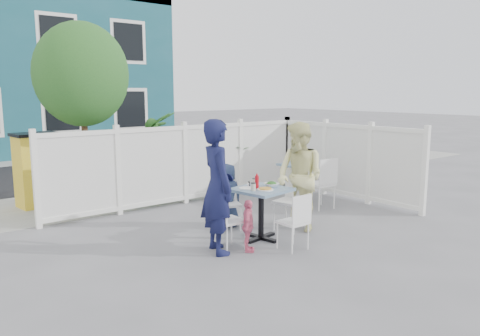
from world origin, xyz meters
TOP-DOWN VIEW (x-y plane):
  - ground at (0.00, 0.00)m, footprint 80.00×80.00m
  - near_sidewalk at (0.00, 3.80)m, footprint 24.00×2.60m
  - street at (0.00, 7.50)m, footprint 24.00×5.00m
  - far_sidewalk at (0.00, 10.60)m, footprint 24.00×1.60m
  - building at (-0.50, 14.00)m, footprint 11.00×6.00m
  - fence_back at (0.10, 2.40)m, footprint 5.86×0.08m
  - fence_right at (3.00, 0.60)m, footprint 0.08×3.66m
  - tree at (-1.60, 3.30)m, footprint 1.80×1.62m
  - utility_cabinet at (-2.33, 4.00)m, footprint 0.81×0.62m
  - potted_shrub_a at (-0.16, 3.10)m, footprint 1.47×1.47m
  - potted_shrub_b at (1.59, 3.00)m, footprint 1.60×1.66m
  - main_table at (-0.26, -0.37)m, footprint 0.88×0.88m
  - spare_table at (2.16, 1.13)m, footprint 0.76×0.76m
  - chair_left at (-1.00, -0.43)m, footprint 0.40×0.41m
  - chair_right at (0.52, -0.29)m, footprint 0.52×0.54m
  - chair_back at (-0.31, 0.45)m, footprint 0.51×0.50m
  - chair_near at (-0.21, -1.08)m, footprint 0.38×0.36m
  - chair_spare at (1.93, 0.27)m, footprint 0.50×0.49m
  - man at (-1.12, -0.42)m, footprint 0.64×0.80m
  - woman at (0.58, -0.38)m, footprint 0.68×0.87m
  - boy at (-0.25, 0.50)m, footprint 0.59×0.44m
  - toddler at (-0.79, -0.69)m, footprint 0.44×0.45m
  - plate_main at (-0.29, -0.50)m, footprint 0.25×0.25m
  - plate_side at (-0.46, -0.24)m, footprint 0.22×0.22m
  - salad_bowl at (-0.04, -0.36)m, footprint 0.22×0.22m
  - coffee_cup_a at (-0.47, -0.42)m, footprint 0.07×0.07m
  - coffee_cup_b at (-0.21, -0.15)m, footprint 0.07×0.07m
  - ketchup_bottle at (-0.31, -0.32)m, footprint 0.06×0.06m
  - salt_shaker at (-0.34, -0.14)m, footprint 0.03×0.03m
  - pepper_shaker at (-0.28, -0.10)m, footprint 0.03×0.03m

SIDE VIEW (x-z plane):
  - ground at x=0.00m, z-range 0.00..0.00m
  - street at x=0.00m, z-range 0.00..0.01m
  - near_sidewalk at x=0.00m, z-range 0.00..0.01m
  - far_sidewalk at x=0.00m, z-range 0.00..0.01m
  - toddler at x=-0.79m, z-range 0.00..0.76m
  - chair_near at x=-0.21m, z-range 0.07..0.90m
  - chair_back at x=-0.31m, z-range 0.07..0.95m
  - chair_left at x=-1.00m, z-range 0.07..0.95m
  - boy at x=-0.25m, z-range 0.00..1.09m
  - chair_right at x=0.52m, z-range 0.08..1.07m
  - chair_spare at x=1.93m, z-range 0.08..1.09m
  - spare_table at x=2.16m, z-range 0.21..0.99m
  - main_table at x=-0.26m, z-range 0.22..1.03m
  - potted_shrub_b at x=1.59m, z-range 0.00..1.40m
  - utility_cabinet at x=-2.33m, z-range 0.00..1.42m
  - fence_right at x=3.00m, z-range -0.02..1.58m
  - fence_back at x=0.10m, z-range -0.02..1.58m
  - plate_side at x=-0.46m, z-range 0.81..0.82m
  - plate_main at x=-0.29m, z-range 0.81..0.83m
  - salad_bowl at x=-0.04m, z-range 0.81..0.86m
  - salt_shaker at x=-0.34m, z-range 0.81..0.87m
  - pepper_shaker at x=-0.28m, z-range 0.81..0.88m
  - coffee_cup_b at x=-0.21m, z-range 0.81..0.92m
  - coffee_cup_a at x=-0.47m, z-range 0.81..0.92m
  - woman at x=0.58m, z-range 0.00..1.79m
  - ketchup_bottle at x=-0.31m, z-range 0.81..1.00m
  - potted_shrub_a at x=-0.16m, z-range 0.00..1.86m
  - man at x=-1.12m, z-range 0.00..1.91m
  - tree at x=-1.60m, z-range 0.80..4.39m
  - building at x=-0.50m, z-range 0.00..6.00m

